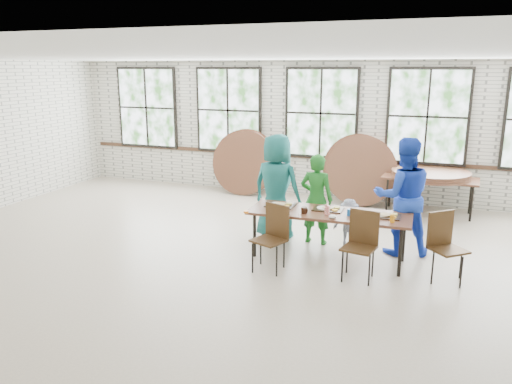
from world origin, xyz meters
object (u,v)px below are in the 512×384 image
Objects in this scene: dining_table at (329,216)px; chair_near_left at (273,232)px; storage_table at (430,180)px; chair_near_right at (361,239)px.

dining_table is 0.94m from chair_near_left.
storage_table is at bearing 64.91° from dining_table.
chair_near_left is 1.24m from chair_near_right.
chair_near_right is at bearing 27.93° from chair_near_left.
dining_table is at bearing 148.56° from chair_near_right.
chair_near_left is (-0.66, -0.65, -0.13)m from dining_table.
chair_near_right reaches higher than storage_table.
dining_table is 1.32× the size of storage_table.
chair_near_left is at bearing -163.25° from chair_near_right.
chair_near_right reaches higher than dining_table.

